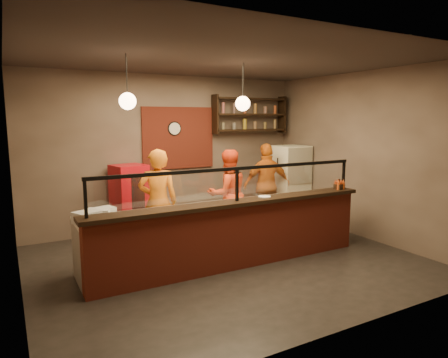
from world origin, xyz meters
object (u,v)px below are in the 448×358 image
fridge (290,183)px  pepper_mill (339,184)px  red_cooler (130,201)px  condiment_caddy (339,186)px  cook_right (267,185)px  cook_mid (228,194)px  cook_left (158,202)px  pizza_dough (213,205)px  wall_clock (174,129)px

fridge → pepper_mill: 2.04m
red_cooler → condiment_caddy: bearing=-50.3°
fridge → pepper_mill: (-0.45, -1.97, 0.30)m
condiment_caddy → pepper_mill: pepper_mill is taller
pepper_mill → red_cooler: bearing=142.3°
cook_right → condiment_caddy: (0.30, -1.80, 0.21)m
cook_right → condiment_caddy: 1.84m
cook_mid → red_cooler: size_ratio=1.21×
fridge → red_cooler: fridge is taller
cook_left → cook_mid: size_ratio=1.05×
cook_mid → pepper_mill: cook_mid is taller
cook_right → red_cooler: size_ratio=1.26×
red_cooler → pizza_dough: bearing=-77.5°
cook_left → wall_clock: bearing=-104.8°
fridge → cook_left: bearing=-168.8°
cook_mid → condiment_caddy: size_ratio=10.13×
fridge → condiment_caddy: fridge is taller
wall_clock → cook_left: bearing=-121.3°
fridge → pizza_dough: bearing=-153.9°
cook_mid → condiment_caddy: (1.46, -1.47, 0.25)m
condiment_caddy → pepper_mill: 0.05m
cook_left → pepper_mill: cook_left is taller
cook_left → fridge: bearing=-150.7°
cook_right → condiment_caddy: cook_right is taller
red_cooler → condiment_caddy: red_cooler is taller
cook_right → red_cooler: 2.89m
wall_clock → fridge: bearing=-17.0°
cook_mid → red_cooler: (-1.65, 0.98, -0.15)m
cook_right → fridge: size_ratio=1.05×
wall_clock → cook_mid: bearing=-66.4°
pizza_dough → pepper_mill: pepper_mill is taller
fridge → pizza_dough: fridge is taller
wall_clock → condiment_caddy: size_ratio=1.76×
cook_mid → pizza_dough: bearing=51.9°
cook_left → cook_right: size_ratio=1.01×
cook_left → fridge: 3.53m
cook_right → pizza_dough: cook_right is taller
red_cooler → condiment_caddy: (3.11, -2.45, 0.40)m
wall_clock → pizza_dough: bearing=-95.7°
wall_clock → pepper_mill: 3.54m
pizza_dough → wall_clock: bearing=84.3°
pizza_dough → condiment_caddy: 2.33m
cook_left → pepper_mill: 3.22m
wall_clock → pizza_dough: 2.51m
wall_clock → fridge: (2.50, -0.77, -1.25)m
cook_right → fridge: (0.78, 0.19, -0.04)m
red_cooler → fridge: bearing=-19.4°
cook_mid → fridge: bearing=-161.8°
cook_right → cook_mid: bearing=28.8°
red_cooler → pepper_mill: bearing=-49.9°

